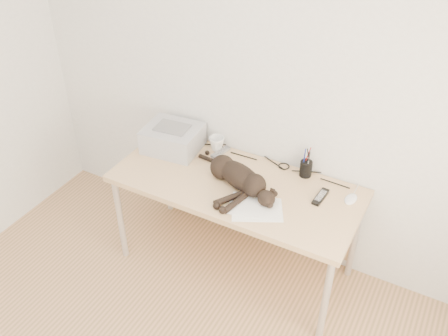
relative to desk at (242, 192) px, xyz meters
The scene contains 11 objects.
wall_back 0.75m from the desk, 90.00° to the left, with size 3.50×3.50×0.00m, color white.
desk is the anchor object (origin of this frame).
printer 0.61m from the desk, behind, with size 0.40×0.35×0.18m.
papers 0.36m from the desk, 48.96° to the right, with size 0.39×0.33×0.01m.
cat 0.23m from the desk, 83.21° to the right, with size 0.68×0.48×0.16m.
mug 0.40m from the desk, 147.00° to the left, with size 0.11×0.11×0.10m, color white.
pen_cup 0.45m from the desk, 29.61° to the left, with size 0.08×0.08×0.20m.
remote_grey 0.33m from the desk, 146.67° to the left, with size 0.04×0.16×0.02m, color slate.
remote_black 0.55m from the desk, ahead, with size 0.05×0.17×0.02m, color black.
mouse 0.72m from the desk, ahead, with size 0.07×0.12×0.04m, color white.
cable_tangle 0.26m from the desk, 90.00° to the left, with size 1.36×0.08×0.01m, color black, non-canonical shape.
Camera 1 is at (1.13, -0.86, 2.69)m, focal length 40.00 mm.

